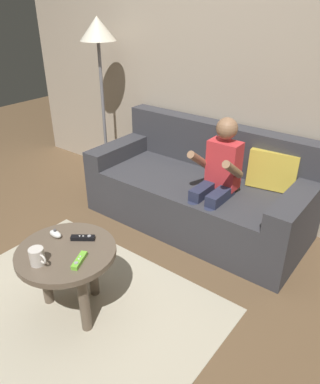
% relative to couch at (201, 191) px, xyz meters
% --- Properties ---
extents(ground_plane, '(9.24, 9.24, 0.00)m').
position_rel_couch_xyz_m(ground_plane, '(-0.11, -1.30, -0.28)').
color(ground_plane, brown).
extents(wall_back, '(4.62, 0.05, 2.50)m').
position_rel_couch_xyz_m(wall_back, '(-0.11, 0.39, 0.97)').
color(wall_back, '#B2A38E').
rests_on(wall_back, ground).
extents(couch, '(1.80, 0.80, 0.80)m').
position_rel_couch_xyz_m(couch, '(0.00, 0.00, 0.00)').
color(couch, '#38383D').
rests_on(couch, ground).
extents(person_seated_on_couch, '(0.33, 0.41, 0.98)m').
position_rel_couch_xyz_m(person_seated_on_couch, '(0.24, -0.18, 0.27)').
color(person_seated_on_couch, '#282D47').
rests_on(person_seated_on_couch, ground).
extents(coffee_table, '(0.57, 0.57, 0.45)m').
position_rel_couch_xyz_m(coffee_table, '(-0.06, -1.34, 0.09)').
color(coffee_table, brown).
rests_on(coffee_table, ground).
extents(area_rug, '(1.71, 1.29, 0.01)m').
position_rel_couch_xyz_m(area_rug, '(-0.06, -1.35, -0.28)').
color(area_rug, '#BCB299').
rests_on(area_rug, ground).
extents(game_remote_black_near_edge, '(0.13, 0.11, 0.03)m').
position_rel_couch_xyz_m(game_remote_black_near_edge, '(-0.06, -1.22, 0.18)').
color(game_remote_black_near_edge, black).
rests_on(game_remote_black_near_edge, coffee_table).
extents(nunchuk_white, '(0.09, 0.05, 0.05)m').
position_rel_couch_xyz_m(nunchuk_white, '(-0.21, -1.30, 0.19)').
color(nunchuk_white, white).
rests_on(nunchuk_white, coffee_table).
extents(game_remote_lime_far_corner, '(0.09, 0.14, 0.03)m').
position_rel_couch_xyz_m(game_remote_lime_far_corner, '(0.09, -1.37, 0.18)').
color(game_remote_lime_far_corner, '#72C638').
rests_on(game_remote_lime_far_corner, coffee_table).
extents(coffee_mug, '(0.12, 0.08, 0.09)m').
position_rel_couch_xyz_m(coffee_mug, '(-0.08, -1.52, 0.22)').
color(coffee_mug, silver).
rests_on(coffee_mug, coffee_table).
extents(floor_lamp, '(0.32, 0.32, 1.57)m').
position_rel_couch_xyz_m(floor_lamp, '(-1.18, 0.08, 1.07)').
color(floor_lamp, black).
rests_on(floor_lamp, ground).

